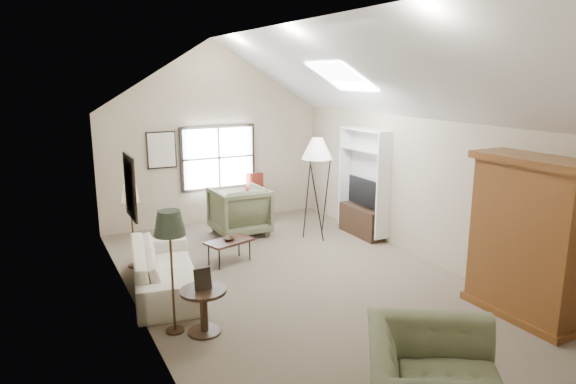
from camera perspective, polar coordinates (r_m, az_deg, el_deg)
name	(u,v)px	position (r m, az deg, el deg)	size (l,w,h in m)	color
room_shell	(301,77)	(7.67, 1.40, 12.67)	(5.01, 8.01, 4.00)	brown
window	(219,158)	(11.48, -7.72, 3.81)	(1.72, 0.08, 1.42)	black
skylight	(342,76)	(9.11, 5.99, 12.71)	(0.80, 1.20, 0.52)	white
wall_art	(147,166)	(8.99, -15.35, 2.76)	(1.97, 3.71, 0.88)	black
armoire	(529,239)	(7.59, 25.19, -4.72)	(0.60, 1.50, 2.20)	brown
tv_alcove	(364,181)	(10.49, 8.40, 1.27)	(0.32, 1.30, 2.10)	white
media_console	(361,221)	(10.68, 8.16, -3.22)	(0.34, 1.18, 0.60)	#382316
tv_panel	(362,192)	(10.52, 8.27, 0.03)	(0.05, 0.90, 0.55)	black
sofa	(165,268)	(8.17, -13.54, -8.21)	(2.36, 0.92, 0.69)	white
armchair_far	(239,211)	(10.63, -5.43, -2.11)	(1.06, 1.09, 0.99)	#595E42
coffee_table	(229,251)	(9.13, -6.52, -6.58)	(0.81, 0.45, 0.41)	#3D2319
bowl	(229,239)	(9.06, -6.56, -5.21)	(0.19, 0.19, 0.05)	#321F14
side_table	(204,311)	(6.79, -9.33, -12.94)	(0.59, 0.59, 0.59)	#311E14
side_chair	(256,197)	(11.70, -3.57, -0.56)	(0.41, 0.41, 1.04)	maroon
tripod_lamp	(317,188)	(10.21, 3.21, 0.44)	(0.60, 0.60, 2.08)	silver
dark_lamp	(172,272)	(6.68, -12.77, -8.62)	(0.39, 0.39, 1.65)	black
tan_lamp	(132,225)	(9.12, -16.91, -3.57)	(0.30, 0.30, 1.48)	tan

